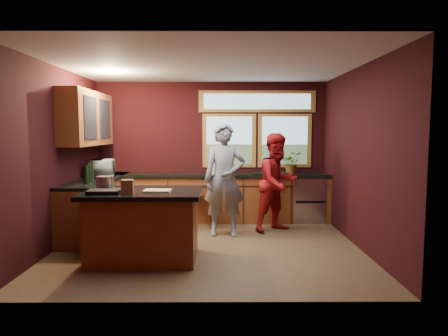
{
  "coord_description": "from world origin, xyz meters",
  "views": [
    {
      "loc": [
        0.2,
        -5.93,
        1.75
      ],
      "look_at": [
        0.24,
        0.4,
        1.15
      ],
      "focal_mm": 32.0,
      "sensor_mm": 36.0,
      "label": 1
    }
  ],
  "objects_px": {
    "island": "(144,225)",
    "cutting_board": "(157,191)",
    "person_red": "(278,182)",
    "stock_pot": "(105,183)",
    "person_grey": "(225,180)"
  },
  "relations": [
    {
      "from": "island",
      "to": "cutting_board",
      "type": "relative_size",
      "value": 4.43
    },
    {
      "from": "island",
      "to": "stock_pot",
      "type": "bearing_deg",
      "value": 164.74
    },
    {
      "from": "stock_pot",
      "to": "cutting_board",
      "type": "bearing_deg",
      "value": -14.93
    },
    {
      "from": "person_red",
      "to": "cutting_board",
      "type": "distance_m",
      "value": 2.44
    },
    {
      "from": "person_grey",
      "to": "person_red",
      "type": "xyz_separation_m",
      "value": [
        0.92,
        0.3,
        -0.09
      ]
    },
    {
      "from": "person_grey",
      "to": "cutting_board",
      "type": "distance_m",
      "value": 1.59
    },
    {
      "from": "cutting_board",
      "to": "stock_pot",
      "type": "relative_size",
      "value": 1.46
    },
    {
      "from": "person_red",
      "to": "island",
      "type": "bearing_deg",
      "value": -175.1
    },
    {
      "from": "island",
      "to": "cutting_board",
      "type": "xyz_separation_m",
      "value": [
        0.2,
        -0.05,
        0.48
      ]
    },
    {
      "from": "island",
      "to": "person_grey",
      "type": "bearing_deg",
      "value": 48.8
    },
    {
      "from": "island",
      "to": "stock_pot",
      "type": "height_order",
      "value": "stock_pot"
    },
    {
      "from": "stock_pot",
      "to": "island",
      "type": "bearing_deg",
      "value": -15.26
    },
    {
      "from": "island",
      "to": "person_red",
      "type": "bearing_deg",
      "value": 37.56
    },
    {
      "from": "cutting_board",
      "to": "stock_pot",
      "type": "height_order",
      "value": "stock_pot"
    },
    {
      "from": "cutting_board",
      "to": "person_red",
      "type": "bearing_deg",
      "value": 41.37
    }
  ]
}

